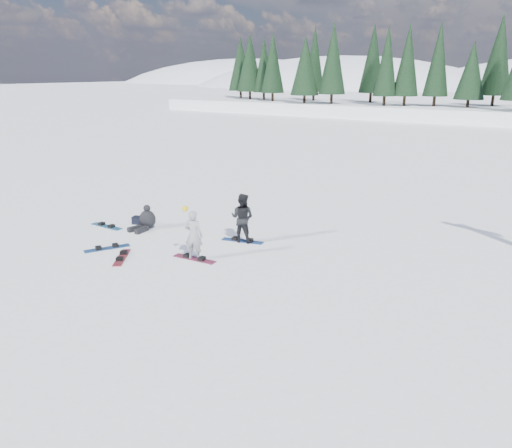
# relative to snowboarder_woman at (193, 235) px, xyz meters

# --- Properties ---
(ground) EXTENTS (420.00, 420.00, 0.00)m
(ground) POSITION_rel_snowboarder_woman_xyz_m (-0.11, -0.13, -0.82)
(ground) COLOR white
(ground) RESTS_ON ground
(snowboarder_woman) EXTENTS (0.68, 0.55, 1.75)m
(snowboarder_woman) POSITION_rel_snowboarder_woman_xyz_m (0.00, 0.00, 0.00)
(snowboarder_woman) COLOR #939498
(snowboarder_woman) RESTS_ON ground
(snowboarder_man) EXTENTS (0.94, 0.80, 1.72)m
(snowboarder_man) POSITION_rel_snowboarder_woman_xyz_m (0.29, 2.26, 0.04)
(snowboarder_man) COLOR black
(snowboarder_man) RESTS_ON ground
(seated_rider) EXTENTS (0.70, 1.11, 0.92)m
(seated_rider) POSITION_rel_snowboarder_woman_xyz_m (-3.58, 1.51, -0.47)
(seated_rider) COLOR black
(seated_rider) RESTS_ON ground
(gear_bag) EXTENTS (0.53, 0.44, 0.30)m
(gear_bag) POSITION_rel_snowboarder_woman_xyz_m (-4.28, 1.77, -0.67)
(gear_bag) COLOR black
(gear_bag) RESTS_ON ground
(snowboard_woman) EXTENTS (1.52, 0.39, 0.03)m
(snowboard_woman) POSITION_rel_snowboarder_woman_xyz_m (0.00, 0.00, -0.80)
(snowboard_woman) COLOR maroon
(snowboard_woman) RESTS_ON ground
(snowboard_man) EXTENTS (1.52, 0.62, 0.03)m
(snowboard_man) POSITION_rel_snowboarder_woman_xyz_m (0.29, 2.26, -0.80)
(snowboard_man) COLOR #1B4399
(snowboard_man) RESTS_ON ground
(snowboard_loose_c) EXTENTS (1.50, 0.29, 0.03)m
(snowboard_loose_c) POSITION_rel_snowboarder_woman_xyz_m (-5.04, 0.82, -0.80)
(snowboard_loose_c) COLOR #1B6897
(snowboard_loose_c) RESTS_ON ground
(snowboard_loose_a) EXTENTS (0.97, 1.45, 0.03)m
(snowboard_loose_a) POSITION_rel_snowboarder_woman_xyz_m (-3.09, -0.85, -0.80)
(snowboard_loose_a) COLOR #1A4B8F
(snowboard_loose_a) RESTS_ON ground
(snowboard_loose_b) EXTENTS (1.10, 1.39, 0.03)m
(snowboard_loose_b) POSITION_rel_snowboarder_woman_xyz_m (-2.02, -1.17, -0.80)
(snowboard_loose_b) COLOR maroon
(snowboard_loose_b) RESTS_ON ground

